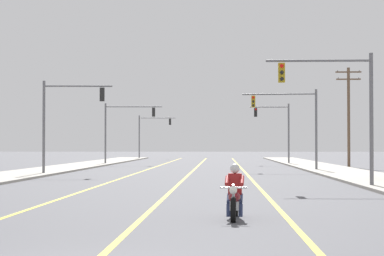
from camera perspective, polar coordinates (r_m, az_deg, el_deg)
lane_stripe_center at (r=55.49m, az=0.13°, el=-3.41°), size 0.16×100.00×0.01m
lane_stripe_left at (r=55.76m, az=-3.72°, el=-3.40°), size 0.16×100.00×0.01m
lane_stripe_right at (r=55.48m, az=4.14°, el=-3.41°), size 0.16×100.00×0.01m
sidewalk_kerb_right at (r=51.18m, az=11.97°, el=-3.47°), size 4.40×110.00×0.14m
sidewalk_kerb_left at (r=52.09m, az=-12.11°, el=-3.44°), size 4.40×110.00×0.14m
motorcycle_with_rider at (r=18.81m, az=3.45°, el=-5.56°), size 0.70×2.19×1.46m
traffic_signal_near_right at (r=33.21m, az=11.89°, el=2.34°), size 4.92×0.37×6.20m
traffic_signal_near_left at (r=47.29m, az=-10.31°, el=1.20°), size 4.59×0.53×6.20m
traffic_signal_mid_right at (r=54.33m, az=8.24°, el=0.93°), size 5.68×0.52×6.20m
traffic_signal_mid_left at (r=71.89m, az=-5.64°, el=0.37°), size 5.84×0.42×6.20m
traffic_signal_far_right at (r=72.49m, az=6.92°, el=0.27°), size 4.06×0.52×6.20m
traffic_signal_far_left at (r=101.06m, az=-3.42°, el=-0.16°), size 5.28×0.37×6.20m
utility_pole_right_far at (r=65.15m, az=12.51°, el=1.19°), size 2.31×0.26×8.95m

